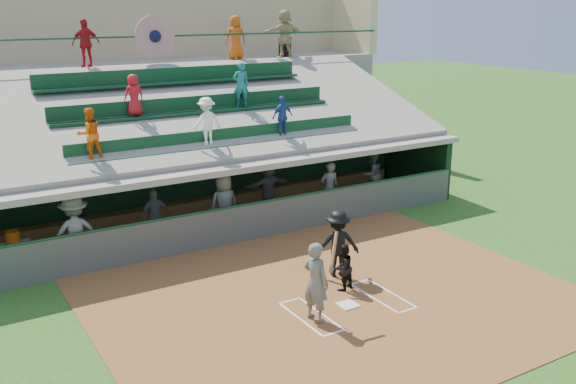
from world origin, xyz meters
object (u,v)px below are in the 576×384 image
batter_at_plate (316,281)px  white_table (17,258)px  water_cooler (13,238)px  catcher (343,267)px  home_plate (348,305)px  trash_bin (285,47)px

batter_at_plate → white_table: batter_at_plate is taller
water_cooler → catcher: bearing=-38.5°
home_plate → batter_at_plate: bearing=-169.7°
home_plate → white_table: bearing=135.8°
catcher → trash_bin: size_ratio=1.44×
home_plate → batter_at_plate: size_ratio=0.22×
water_cooler → trash_bin: (12.18, 6.77, 4.05)m
catcher → trash_bin: bearing=-129.3°
home_plate → batter_at_plate: 1.36m
catcher → home_plate: bearing=47.6°
catcher → white_table: 8.41m
batter_at_plate → white_table: bearing=129.8°
white_table → home_plate: bearing=-49.1°
batter_at_plate → catcher: batter_at_plate is taller
batter_at_plate → white_table: 8.08m
white_table → trash_bin: trash_bin is taller
catcher → white_table: size_ratio=1.38×
home_plate → catcher: (0.41, 0.78, 0.56)m
home_plate → white_table: 8.62m
batter_at_plate → white_table: (-5.16, 6.19, -0.53)m
home_plate → water_cooler: (-6.22, 6.05, 0.92)m
batter_at_plate → catcher: bearing=34.1°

